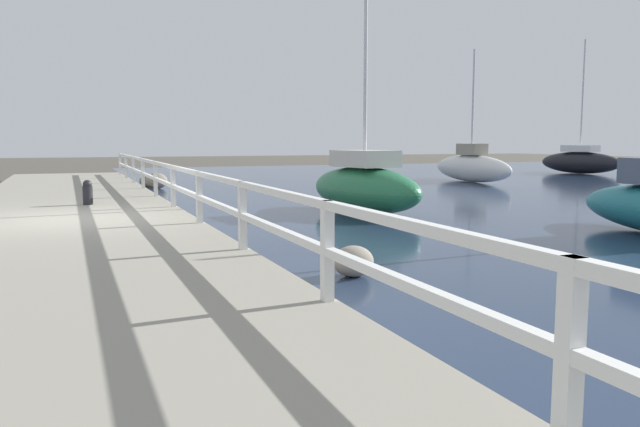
% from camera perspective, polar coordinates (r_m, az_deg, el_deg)
% --- Properties ---
extents(ground_plane, '(120.00, 120.00, 0.00)m').
position_cam_1_polar(ground_plane, '(12.61, -21.71, -1.82)').
color(ground_plane, '#4C473D').
extents(dock_walkway, '(4.44, 36.00, 0.30)m').
position_cam_1_polar(dock_walkway, '(12.59, -21.74, -1.14)').
color(dock_walkway, gray).
rests_on(dock_walkway, ground).
extents(railing, '(0.10, 32.50, 0.92)m').
position_cam_1_polar(railing, '(12.70, -12.28, 2.79)').
color(railing, white).
rests_on(railing, dock_walkway).
extents(boulder_far_strip, '(0.78, 0.70, 0.59)m').
position_cam_1_polar(boulder_far_strip, '(23.75, -14.70, 2.90)').
color(boulder_far_strip, slate).
rests_on(boulder_far_strip, ground).
extents(boulder_near_dock, '(0.63, 0.57, 0.47)m').
position_cam_1_polar(boulder_near_dock, '(24.77, -15.47, 2.89)').
color(boulder_near_dock, '#666056').
rests_on(boulder_near_dock, ground).
extents(boulder_mid_strip, '(0.54, 0.49, 0.41)m').
position_cam_1_polar(boulder_mid_strip, '(8.11, 3.05, -4.38)').
color(boulder_mid_strip, gray).
rests_on(boulder_mid_strip, ground).
extents(mooring_bollard, '(0.22, 0.22, 0.57)m').
position_cam_1_polar(mooring_bollard, '(15.21, -20.48, 1.83)').
color(mooring_bollard, black).
rests_on(mooring_bollard, dock_walkway).
extents(sailboat_green, '(2.01, 4.26, 6.42)m').
position_cam_1_polar(sailboat_green, '(15.31, 4.09, 2.52)').
color(sailboat_green, '#236B42').
rests_on(sailboat_green, water_surface).
extents(sailboat_white, '(1.43, 5.97, 5.61)m').
position_cam_1_polar(sailboat_white, '(27.70, 13.66, 4.19)').
color(sailboat_white, white).
rests_on(sailboat_white, water_surface).
extents(sailboat_black, '(1.89, 5.08, 7.12)m').
position_cam_1_polar(sailboat_black, '(36.67, 22.64, 4.44)').
color(sailboat_black, black).
rests_on(sailboat_black, water_surface).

